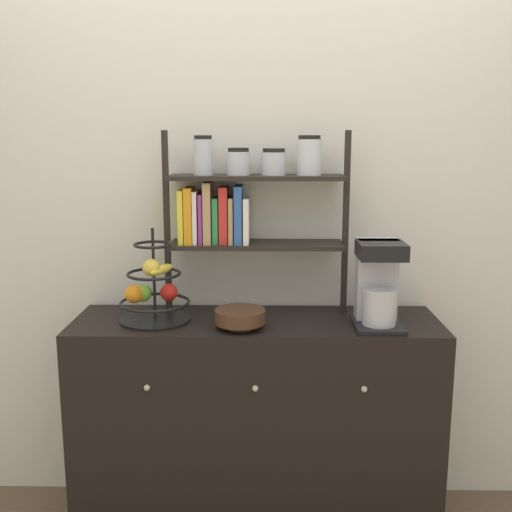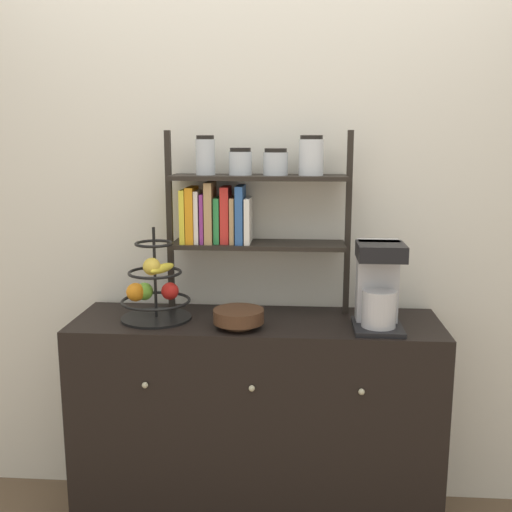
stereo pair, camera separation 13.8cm
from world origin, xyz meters
name	(u,v)px [view 2 (the right image)]	position (x,y,z in m)	size (l,w,h in m)	color
wall_back	(261,217)	(0.00, 0.48, 1.30)	(7.00, 0.05, 2.60)	silver
sideboard	(256,423)	(0.00, 0.22, 0.45)	(1.49, 0.45, 0.91)	black
coffee_maker	(378,285)	(0.48, 0.16, 1.08)	(0.19, 0.23, 0.34)	black
fruit_stand	(154,290)	(-0.42, 0.20, 1.03)	(0.29, 0.29, 0.38)	black
wooden_bowl	(239,317)	(-0.06, 0.11, 0.95)	(0.20, 0.20, 0.07)	#422819
shelf_hutch	(241,201)	(-0.07, 0.35, 1.38)	(0.77, 0.20, 0.76)	black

